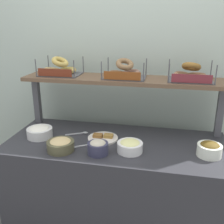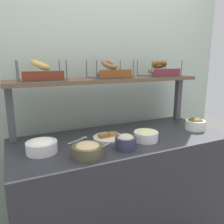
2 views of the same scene
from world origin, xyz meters
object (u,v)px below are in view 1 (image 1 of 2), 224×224
Objects in this scene: bagel_basket_sesame at (60,69)px; serving_spoon_by_edge at (78,146)px; bowl_tuna_salad at (98,147)px; serving_plate_white at (103,138)px; bowl_egg_salad at (130,146)px; serving_spoon_near_plate at (80,133)px; bowl_chocolate_spread at (209,149)px; bowl_cream_cheese at (40,132)px; bowl_hummus at (61,145)px; bagel_basket_cinnamon_raisin at (190,75)px; bagel_basket_poppy at (124,72)px.

serving_spoon_by_edge is at bearing -57.06° from bagel_basket_sesame.
serving_plate_white is (-0.02, 0.23, -0.04)m from bowl_tuna_salad.
bagel_basket_sesame is at bearing 147.67° from bowl_egg_salad.
serving_spoon_by_edge is (0.05, -0.22, 0.00)m from serving_spoon_near_plate.
bowl_chocolate_spread is 0.83× the size of bowl_cream_cheese.
bagel_basket_sesame reaches higher than bowl_hummus.
bagel_basket_cinnamon_raisin is at bearing 28.30° from serving_spoon_by_edge.
bagel_basket_poppy is at bearing 29.87° from serving_spoon_near_plate.
bagel_basket_sesame is at bearing 132.24° from bowl_tuna_salad.
serving_plate_white is at bearing 171.92° from bowl_chocolate_spread.
serving_spoon_near_plate is at bearing 81.20° from bowl_hummus.
bowl_chocolate_spread is 0.97× the size of serving_spoon_near_plate.
bagel_basket_cinnamon_raisin reaches higher than bowl_cream_cheese.
bowl_tuna_salad is 0.75× the size of bowl_hummus.
bowl_chocolate_spread is at bearing -68.10° from bagel_basket_cinnamon_raisin.
serving_plate_white is 0.70× the size of bagel_basket_sesame.
bowl_tuna_salad is 0.36m from serving_spoon_near_plate.
serving_plate_white is (0.24, 0.24, -0.03)m from bowl_hummus.
bowl_hummus is 0.58× the size of bagel_basket_cinnamon_raisin.
bowl_hummus is at bearing -178.62° from bowl_tuna_salad.
bowl_cream_cheese is at bearing 172.36° from bowl_egg_salad.
bowl_tuna_salad is at bearing -170.45° from bowl_chocolate_spread.
bowl_egg_salad is 0.22m from bowl_tuna_salad.
bowl_tuna_salad is (-0.21, -0.07, 0.01)m from bowl_egg_salad.
bowl_cream_cheese is 0.30m from bowl_hummus.
bowl_cream_cheese is 0.36m from serving_spoon_by_edge.
bagel_basket_poppy is at bearing 63.41° from serving_plate_white.
serving_spoon_near_plate is (-0.22, 0.29, -0.04)m from bowl_tuna_salad.
bowl_cream_cheese is at bearing 177.82° from bowl_chocolate_spread.
serving_plate_white is 0.22m from serving_spoon_by_edge.
serving_spoon_by_edge is at bearing -177.90° from bowl_egg_salad.
bowl_cream_cheese is at bearing 144.06° from bowl_hummus.
bowl_cream_cheese is 1.02× the size of bowl_hummus.
bowl_tuna_salad is 0.18m from serving_spoon_by_edge.
bagel_basket_poppy reaches higher than bagel_basket_sesame.
bagel_basket_sesame is 1.03m from bagel_basket_cinnamon_raisin.
bowl_tuna_salad reaches higher than serving_spoon_by_edge.
serving_spoon_by_edge is at bearing -17.72° from bowl_cream_cheese.
bagel_basket_cinnamon_raisin reaches higher than bowl_tuna_salad.
bowl_cream_cheese is at bearing -158.44° from serving_spoon_near_plate.
serving_spoon_near_plate is 0.23m from serving_spoon_by_edge.
serving_spoon_by_edge is 0.69m from bagel_basket_sesame.
bowl_hummus is 1.16× the size of serving_spoon_by_edge.
bowl_hummus is 1.07m from bagel_basket_cinnamon_raisin.
bowl_egg_salad is at bearing -26.20° from serving_spoon_near_plate.
bagel_basket_sesame is at bearing 179.18° from bagel_basket_cinnamon_raisin.
bagel_basket_sesame is 0.54m from bagel_basket_poppy.
bowl_chocolate_spread is (0.53, 0.05, 0.01)m from bowl_egg_salad.
bowl_chocolate_spread reaches higher than bowl_cream_cheese.
bagel_basket_sesame is at bearing 77.48° from bowl_cream_cheese.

